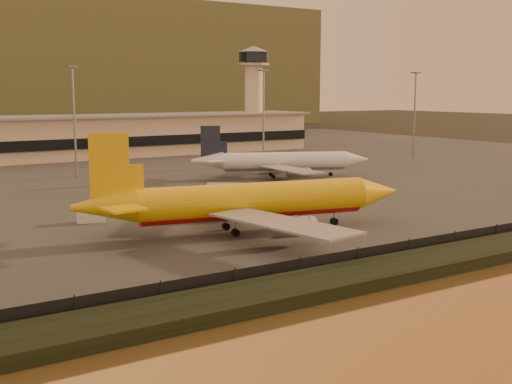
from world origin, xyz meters
TOP-DOWN VIEW (x-y plane):
  - ground at (0.00, 0.00)m, footprint 900.00×900.00m
  - embankment at (0.00, -17.00)m, footprint 320.00×7.00m
  - tarmac at (0.00, 95.00)m, footprint 320.00×220.00m
  - perimeter_fence at (0.00, -13.00)m, footprint 300.00×0.05m
  - terminal_building at (-14.52, 125.55)m, footprint 202.00×25.00m
  - control_tower at (70.00, 131.00)m, footprint 11.20×11.20m
  - apron_light_masts at (15.00, 75.00)m, footprint 152.20×12.20m
  - dhl_cargo_jet at (-6.64, 9.64)m, footprint 48.11×46.38m
  - white_narrowbody_jet at (30.61, 55.66)m, footprint 39.77×37.58m
  - gse_vehicle_yellow at (11.25, 26.47)m, footprint 4.65×3.13m
  - gse_vehicle_white at (-23.31, 28.00)m, footprint 4.65×3.18m

SIDE VIEW (x-z plane):
  - ground at x=0.00m, z-range 0.00..0.00m
  - tarmac at x=0.00m, z-range 0.00..0.20m
  - embankment at x=0.00m, z-range 0.00..1.40m
  - gse_vehicle_white at x=-23.31m, z-range 0.20..2.12m
  - gse_vehicle_yellow at x=11.25m, z-range 0.20..2.12m
  - perimeter_fence at x=0.00m, z-range 0.20..2.40m
  - white_narrowbody_jet at x=30.61m, z-range -2.22..9.79m
  - dhl_cargo_jet at x=-6.64m, z-range -2.71..11.74m
  - terminal_building at x=-14.52m, z-range -0.05..12.55m
  - apron_light_masts at x=15.00m, z-range 3.00..28.40m
  - control_tower at x=70.00m, z-range 3.91..39.41m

